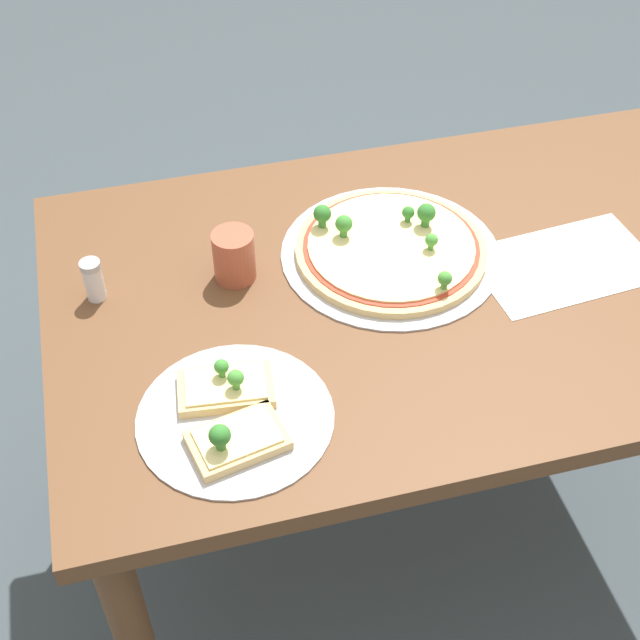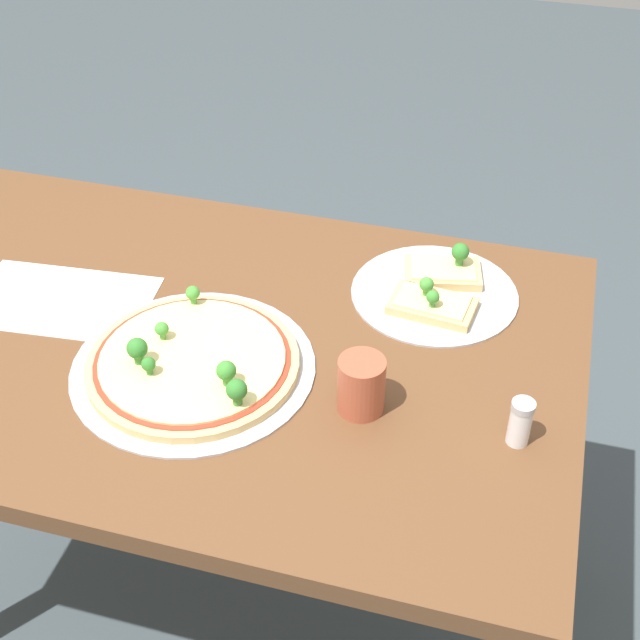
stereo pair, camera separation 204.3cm
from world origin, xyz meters
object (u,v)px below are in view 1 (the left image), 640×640
object	(u,v)px
pizza_tray_slice	(233,414)
condiment_shaker	(93,280)
drinking_cup	(234,256)
pizza_tray_whole	(391,249)
dining_table	(418,325)

from	to	relation	value
pizza_tray_slice	condiment_shaker	distance (m)	0.35
drinking_cup	condiment_shaker	distance (m)	0.23
pizza_tray_whole	pizza_tray_slice	size ratio (longest dim) A/B	1.33
drinking_cup	condiment_shaker	xyz separation A→B (m)	(-0.23, 0.01, -0.01)
dining_table	pizza_tray_slice	xyz separation A→B (m)	(-0.36, -0.21, 0.12)
dining_table	pizza_tray_whole	distance (m)	0.15
pizza_tray_whole	drinking_cup	xyz separation A→B (m)	(-0.27, 0.01, 0.03)
dining_table	pizza_tray_slice	distance (m)	0.44
pizza_tray_whole	drinking_cup	size ratio (longest dim) A/B	4.26
dining_table	drinking_cup	size ratio (longest dim) A/B	14.04
dining_table	drinking_cup	bearing A→B (deg)	163.51
pizza_tray_whole	condiment_shaker	size ratio (longest dim) A/B	5.06
pizza_tray_slice	condiment_shaker	xyz separation A→B (m)	(-0.17, 0.31, 0.03)
pizza_tray_whole	condiment_shaker	xyz separation A→B (m)	(-0.50, 0.02, 0.03)
pizza_tray_whole	drinking_cup	distance (m)	0.27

